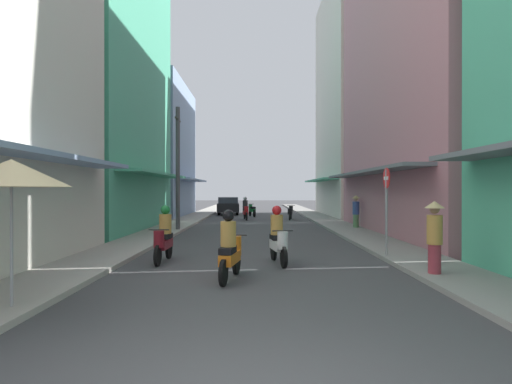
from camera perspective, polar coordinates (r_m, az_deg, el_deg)
name	(u,v)px	position (r m, az deg, el deg)	size (l,w,h in m)	color
ground_plane	(256,223)	(25.84, 0.06, -4.22)	(115.83, 115.83, 0.00)	#424244
sidewalk_left	(184,222)	(26.21, -9.84, -4.03)	(1.84, 60.65, 0.12)	#ADA89E
sidewalk_right	(329,222)	(26.23, 9.95, -4.03)	(1.84, 60.65, 0.12)	gray
building_left_mid	(87,69)	(23.03, -22.19, 15.43)	(7.05, 10.91, 16.11)	#4CB28C
building_left_far	(147,151)	(32.99, -14.80, 5.52)	(7.05, 9.96, 10.11)	#8CA5CC
building_right_mid	(443,40)	(21.63, 24.30, 18.50)	(7.05, 13.99, 17.60)	#B7727F
building_right_far	(364,102)	(33.98, 14.70, 11.94)	(7.05, 11.28, 17.83)	silver
motorbike_red	(245,209)	(28.30, -1.48, -2.41)	(0.56, 1.80, 1.58)	black
motorbike_white	(278,238)	(11.35, 3.05, -6.33)	(0.59, 1.80, 1.58)	black
motorbike_green	(252,210)	(31.61, -0.58, -2.50)	(0.68, 1.77, 0.96)	black
motorbike_black	(290,212)	(28.40, 4.74, -2.80)	(0.58, 1.80, 0.96)	black
motorbike_maroon	(164,237)	(11.89, -12.58, -6.03)	(0.55, 1.81, 1.58)	black
motorbike_silver	(228,206)	(40.98, -3.82, -1.88)	(0.55, 1.81, 0.96)	black
motorbike_orange	(230,249)	(9.30, -3.60, -7.78)	(0.59, 1.80, 1.58)	black
parked_car	(228,206)	(34.59, -3.85, -1.87)	(1.98, 4.19, 1.45)	black
pedestrian_foreground	(356,210)	(21.69, 13.57, -2.46)	(0.44, 0.44, 1.75)	#598C59
pedestrian_midway	(434,235)	(10.24, 23.34, -5.45)	(0.44, 0.44, 1.76)	#99333F
vendor_umbrella	(11,173)	(7.79, -30.63, 2.24)	(1.82, 1.82, 2.51)	#99999E
utility_pole	(178,168)	(20.41, -10.73, 3.28)	(0.20, 1.20, 6.03)	#4C4C4F
street_sign_no_entry	(386,200)	(12.50, 17.48, -1.08)	(0.07, 0.60, 2.65)	gray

